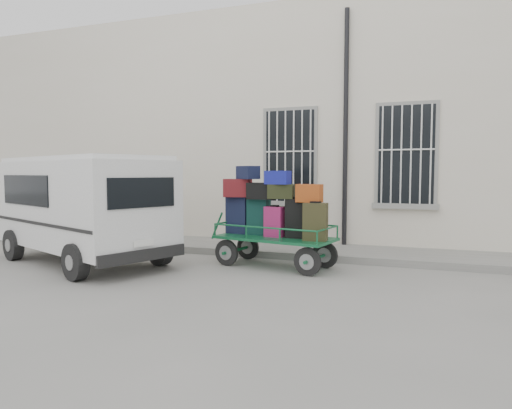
{
  "coord_description": "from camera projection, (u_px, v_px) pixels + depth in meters",
  "views": [
    {
      "loc": [
        2.54,
        -7.85,
        1.84
      ],
      "look_at": [
        -0.58,
        1.0,
        1.19
      ],
      "focal_mm": 32.0,
      "sensor_mm": 36.0,
      "label": 1
    }
  ],
  "objects": [
    {
      "name": "ground",
      "position": [
        268.0,
        273.0,
        8.36
      ],
      "size": [
        80.0,
        80.0,
        0.0
      ],
      "primitive_type": "plane",
      "color": "slate",
      "rests_on": "ground"
    },
    {
      "name": "building",
      "position": [
        326.0,
        133.0,
        13.32
      ],
      "size": [
        24.0,
        5.15,
        6.0
      ],
      "color": "beige",
      "rests_on": "ground"
    },
    {
      "name": "sidewalk",
      "position": [
        297.0,
        250.0,
        10.42
      ],
      "size": [
        24.0,
        1.7,
        0.15
      ],
      "primitive_type": "cube",
      "color": "slate",
      "rests_on": "ground"
    },
    {
      "name": "luggage_cart",
      "position": [
        272.0,
        216.0,
        8.92
      ],
      "size": [
        2.75,
        1.49,
        1.98
      ],
      "rotation": [
        0.0,
        0.0,
        -0.21
      ],
      "color": "black",
      "rests_on": "ground"
    },
    {
      "name": "van",
      "position": [
        83.0,
        203.0,
        9.28
      ],
      "size": [
        4.6,
        3.27,
        2.16
      ],
      "rotation": [
        0.0,
        0.0,
        -0.4
      ],
      "color": "silver",
      "rests_on": "ground"
    }
  ]
}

